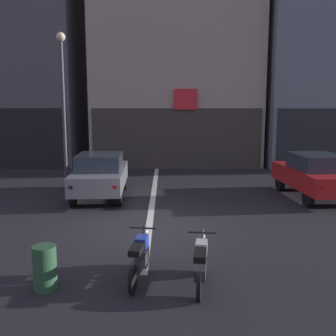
{
  "coord_description": "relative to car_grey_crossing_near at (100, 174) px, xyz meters",
  "views": [
    {
      "loc": [
        0.48,
        -10.69,
        3.46
      ],
      "look_at": [
        0.55,
        2.0,
        1.4
      ],
      "focal_mm": 42.8,
      "sensor_mm": 36.0,
      "label": 1
    }
  ],
  "objects": [
    {
      "name": "lane_centre_line",
      "position": [
        1.94,
        2.17,
        -0.88
      ],
      "size": [
        0.2,
        18.0,
        0.01
      ],
      "primitive_type": "cube",
      "color": "silver",
      "rests_on": "ground"
    },
    {
      "name": "street_lamp",
      "position": [
        -1.64,
        1.53,
        2.91
      ],
      "size": [
        0.36,
        0.36,
        6.17
      ],
      "color": "#47474C",
      "rests_on": "ground"
    },
    {
      "name": "car_red_parked_kerbside",
      "position": [
        7.88,
        -0.1,
        0.0
      ],
      "size": [
        2.09,
        4.23,
        1.64
      ],
      "color": "black",
      "rests_on": "ground"
    },
    {
      "name": "motorcycle_white_row_left_mid",
      "position": [
        3.08,
        -7.32,
        -0.43
      ],
      "size": [
        0.55,
        1.66,
        0.98
      ],
      "color": "black",
      "rests_on": "ground"
    },
    {
      "name": "building_mid_block",
      "position": [
        3.0,
        10.51,
        5.85
      ],
      "size": [
        9.29,
        8.03,
        13.49
      ],
      "color": "#B2A893",
      "rests_on": "ground"
    },
    {
      "name": "trash_bin",
      "position": [
        0.16,
        -7.45,
        -0.46
      ],
      "size": [
        0.44,
        0.44,
        0.85
      ],
      "primitive_type": "cylinder",
      "color": "#2D5938",
      "rests_on": "ground"
    },
    {
      "name": "motorcycle_blue_row_leftmost",
      "position": [
        1.9,
        -7.02,
        -0.43
      ],
      "size": [
        0.55,
        1.66,
        0.98
      ],
      "color": "black",
      "rests_on": "ground"
    },
    {
      "name": "car_grey_crossing_near",
      "position": [
        0.0,
        0.0,
        0.0
      ],
      "size": [
        1.91,
        4.16,
        1.64
      ],
      "color": "black",
      "rests_on": "ground"
    },
    {
      "name": "ground_plane",
      "position": [
        1.94,
        -3.83,
        -0.89
      ],
      "size": [
        120.0,
        120.0,
        0.0
      ],
      "primitive_type": "plane",
      "color": "#232328"
    }
  ]
}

